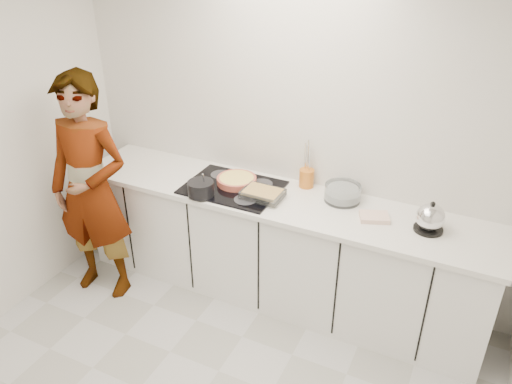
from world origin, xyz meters
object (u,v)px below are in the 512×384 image
at_px(saucepan, 201,188).
at_px(baking_dish, 263,193).
at_px(hob, 233,187).
at_px(utensil_crock, 307,178).
at_px(mixing_bowl, 343,194).
at_px(tart_dish, 237,180).
at_px(cook, 91,190).
at_px(kettle, 430,218).

xyz_separation_m(saucepan, baking_dish, (0.43, 0.17, -0.02)).
relative_size(hob, utensil_crock, 5.05).
height_order(baking_dish, mixing_bowl, mixing_bowl).
relative_size(saucepan, utensil_crock, 1.48).
distance_m(tart_dish, cook, 1.11).
distance_m(kettle, cook, 2.47).
xyz_separation_m(hob, utensil_crock, (0.50, 0.27, 0.06)).
xyz_separation_m(mixing_bowl, utensil_crock, (-0.32, 0.09, 0.01)).
xyz_separation_m(hob, kettle, (1.45, 0.04, 0.09)).
relative_size(hob, tart_dish, 2.01).
height_order(tart_dish, kettle, kettle).
bearing_deg(baking_dish, cook, -159.75).
bearing_deg(cook, mixing_bowl, 13.86).
xyz_separation_m(saucepan, utensil_crock, (0.65, 0.49, 0.00)).
distance_m(tart_dish, saucepan, 0.32).
distance_m(saucepan, baking_dish, 0.46).
bearing_deg(cook, tart_dish, 23.34).
height_order(baking_dish, utensil_crock, utensil_crock).
distance_m(saucepan, utensil_crock, 0.81).
distance_m(tart_dish, mixing_bowl, 0.82).
bearing_deg(saucepan, baking_dish, 21.19).
relative_size(saucepan, mixing_bowl, 0.72).
bearing_deg(hob, tart_dish, 87.92).
xyz_separation_m(mixing_bowl, kettle, (0.64, -0.14, 0.04)).
bearing_deg(tart_dish, mixing_bowl, 8.38).
relative_size(hob, kettle, 3.09).
relative_size(hob, saucepan, 3.40).
height_order(tart_dish, baking_dish, baking_dish).
bearing_deg(kettle, baking_dish, -175.50).
bearing_deg(kettle, tart_dish, 179.11).
height_order(hob, baking_dish, baking_dish).
distance_m(mixing_bowl, utensil_crock, 0.33).
height_order(mixing_bowl, cook, cook).
bearing_deg(baking_dish, saucepan, -158.81).
xyz_separation_m(mixing_bowl, cook, (-1.77, -0.69, -0.05)).
bearing_deg(cook, utensil_crock, 20.85).
relative_size(mixing_bowl, cook, 0.16).
height_order(hob, mixing_bowl, mixing_bowl).
xyz_separation_m(tart_dish, cook, (-0.96, -0.57, -0.04)).
bearing_deg(mixing_bowl, utensil_crock, 163.74).
distance_m(mixing_bowl, kettle, 0.65).
relative_size(kettle, cook, 0.13).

